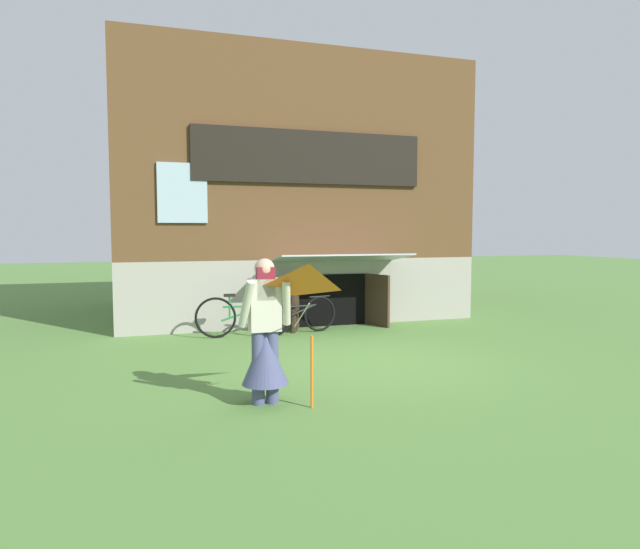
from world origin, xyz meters
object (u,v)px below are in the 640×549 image
at_px(person, 265,343).
at_px(bicycle_green, 244,316).
at_px(kite, 309,300).
at_px(bicycle_black, 298,315).

height_order(person, bicycle_green, person).
distance_m(person, kite, 0.84).
xyz_separation_m(kite, bicycle_black, (1.16, 4.58, -0.86)).
bearing_deg(bicycle_green, kite, -84.33).
distance_m(kite, bicycle_green, 4.61).
bearing_deg(person, kite, -54.67).
bearing_deg(kite, person, 122.05).
bearing_deg(bicycle_green, bicycle_black, 9.62).
relative_size(person, kite, 1.13).
relative_size(person, bicycle_black, 1.03).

